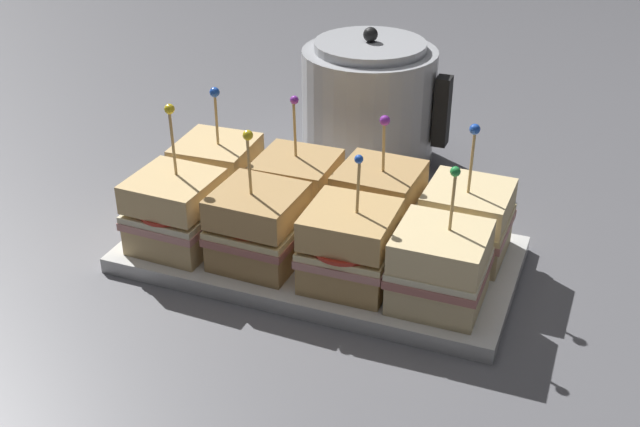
{
  "coord_description": "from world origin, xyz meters",
  "views": [
    {
      "loc": [
        0.28,
        -0.73,
        0.5
      ],
      "look_at": [
        0.0,
        0.0,
        0.06
      ],
      "focal_mm": 45.0,
      "sensor_mm": 36.0,
      "label": 1
    }
  ],
  "objects_px": {
    "sandwich_back_far_right": "(466,221)",
    "sandwich_back_center_left": "(297,189)",
    "serving_platter": "(320,254)",
    "sandwich_front_center_left": "(258,227)",
    "kettle_steel": "(369,104)",
    "sandwich_front_center_right": "(350,247)",
    "sandwich_front_far_right": "(440,267)",
    "sandwich_front_far_left": "(175,212)",
    "sandwich_back_far_left": "(217,174)",
    "sandwich_back_center_right": "(379,203)"
  },
  "relations": [
    {
      "from": "serving_platter",
      "to": "sandwich_back_far_right",
      "type": "bearing_deg",
      "value": 17.65
    },
    {
      "from": "serving_platter",
      "to": "sandwich_back_far_left",
      "type": "bearing_deg",
      "value": 162.18
    },
    {
      "from": "sandwich_back_far_right",
      "to": "kettle_steel",
      "type": "height_order",
      "value": "kettle_steel"
    },
    {
      "from": "sandwich_back_far_right",
      "to": "kettle_steel",
      "type": "xyz_separation_m",
      "value": [
        -0.19,
        0.23,
        0.03
      ]
    },
    {
      "from": "sandwich_back_far_left",
      "to": "sandwich_back_center_left",
      "type": "height_order",
      "value": "same"
    },
    {
      "from": "sandwich_front_far_right",
      "to": "sandwich_back_center_right",
      "type": "bearing_deg",
      "value": 133.22
    },
    {
      "from": "sandwich_back_far_left",
      "to": "sandwich_back_center_left",
      "type": "relative_size",
      "value": 1.0
    },
    {
      "from": "sandwich_front_center_right",
      "to": "kettle_steel",
      "type": "distance_m",
      "value": 0.35
    },
    {
      "from": "sandwich_back_center_right",
      "to": "kettle_steel",
      "type": "xyz_separation_m",
      "value": [
        -0.09,
        0.23,
        0.02
      ]
    },
    {
      "from": "sandwich_back_far_right",
      "to": "sandwich_back_center_left",
      "type": "bearing_deg",
      "value": 179.35
    },
    {
      "from": "sandwich_back_far_left",
      "to": "sandwich_front_center_left",
      "type": "bearing_deg",
      "value": -44.08
    },
    {
      "from": "serving_platter",
      "to": "sandwich_front_far_right",
      "type": "height_order",
      "value": "sandwich_front_far_right"
    },
    {
      "from": "sandwich_back_far_right",
      "to": "kettle_steel",
      "type": "distance_m",
      "value": 0.3
    },
    {
      "from": "sandwich_front_center_left",
      "to": "sandwich_back_far_left",
      "type": "xyz_separation_m",
      "value": [
        -0.1,
        0.1,
        0.0
      ]
    },
    {
      "from": "sandwich_front_center_left",
      "to": "sandwich_back_center_left",
      "type": "bearing_deg",
      "value": 88.22
    },
    {
      "from": "sandwich_front_far_left",
      "to": "sandwich_front_center_left",
      "type": "bearing_deg",
      "value": 1.89
    },
    {
      "from": "sandwich_front_far_left",
      "to": "kettle_steel",
      "type": "xyz_separation_m",
      "value": [
        0.12,
        0.33,
        0.02
      ]
    },
    {
      "from": "sandwich_front_center_right",
      "to": "sandwich_back_far_right",
      "type": "distance_m",
      "value": 0.14
    },
    {
      "from": "sandwich_front_far_right",
      "to": "kettle_steel",
      "type": "height_order",
      "value": "kettle_steel"
    },
    {
      "from": "serving_platter",
      "to": "kettle_steel",
      "type": "xyz_separation_m",
      "value": [
        -0.04,
        0.28,
        0.08
      ]
    },
    {
      "from": "sandwich_front_center_right",
      "to": "serving_platter",
      "type": "bearing_deg",
      "value": 136.35
    },
    {
      "from": "serving_platter",
      "to": "sandwich_front_center_right",
      "type": "bearing_deg",
      "value": -43.65
    },
    {
      "from": "sandwich_back_center_right",
      "to": "kettle_steel",
      "type": "relative_size",
      "value": 0.74
    },
    {
      "from": "sandwich_back_far_right",
      "to": "sandwich_front_center_right",
      "type": "bearing_deg",
      "value": -135.24
    },
    {
      "from": "sandwich_front_center_left",
      "to": "sandwich_back_center_left",
      "type": "distance_m",
      "value": 0.1
    },
    {
      "from": "serving_platter",
      "to": "sandwich_front_far_left",
      "type": "relative_size",
      "value": 2.61
    },
    {
      "from": "sandwich_front_far_right",
      "to": "sandwich_back_center_left",
      "type": "relative_size",
      "value": 0.95
    },
    {
      "from": "sandwich_front_far_right",
      "to": "sandwich_back_far_left",
      "type": "distance_m",
      "value": 0.32
    },
    {
      "from": "sandwich_back_center_left",
      "to": "sandwich_back_far_right",
      "type": "relative_size",
      "value": 0.98
    },
    {
      "from": "kettle_steel",
      "to": "sandwich_back_center_left",
      "type": "bearing_deg",
      "value": -93.38
    },
    {
      "from": "sandwich_front_far_left",
      "to": "sandwich_back_center_right",
      "type": "xyz_separation_m",
      "value": [
        0.21,
        0.1,
        -0.0
      ]
    },
    {
      "from": "sandwich_front_center_right",
      "to": "sandwich_front_far_right",
      "type": "relative_size",
      "value": 1.0
    },
    {
      "from": "serving_platter",
      "to": "sandwich_back_far_right",
      "type": "height_order",
      "value": "sandwich_back_far_right"
    },
    {
      "from": "sandwich_front_far_right",
      "to": "sandwich_back_center_left",
      "type": "height_order",
      "value": "sandwich_back_center_left"
    },
    {
      "from": "sandwich_front_center_right",
      "to": "kettle_steel",
      "type": "relative_size",
      "value": 0.72
    },
    {
      "from": "sandwich_front_center_left",
      "to": "sandwich_front_center_right",
      "type": "relative_size",
      "value": 1.07
    },
    {
      "from": "sandwich_front_center_right",
      "to": "sandwich_back_center_right",
      "type": "distance_m",
      "value": 0.1
    },
    {
      "from": "kettle_steel",
      "to": "sandwich_front_far_right",
      "type": "bearing_deg",
      "value": -60.88
    },
    {
      "from": "serving_platter",
      "to": "kettle_steel",
      "type": "relative_size",
      "value": 2.12
    },
    {
      "from": "sandwich_back_far_right",
      "to": "kettle_steel",
      "type": "bearing_deg",
      "value": 129.45
    },
    {
      "from": "sandwich_front_far_left",
      "to": "sandwich_front_center_left",
      "type": "xyz_separation_m",
      "value": [
        0.1,
        0.0,
        -0.0
      ]
    },
    {
      "from": "sandwich_front_center_left",
      "to": "sandwich_back_center_left",
      "type": "relative_size",
      "value": 1.01
    },
    {
      "from": "sandwich_back_far_left",
      "to": "kettle_steel",
      "type": "bearing_deg",
      "value": 62.88
    },
    {
      "from": "sandwich_back_far_right",
      "to": "sandwich_front_far_right",
      "type": "bearing_deg",
      "value": -92.83
    },
    {
      "from": "serving_platter",
      "to": "sandwich_back_center_left",
      "type": "height_order",
      "value": "sandwich_back_center_left"
    },
    {
      "from": "sandwich_front_far_right",
      "to": "sandwich_back_far_right",
      "type": "bearing_deg",
      "value": 87.17
    },
    {
      "from": "sandwich_front_far_left",
      "to": "sandwich_front_far_right",
      "type": "relative_size",
      "value": 1.13
    },
    {
      "from": "sandwich_back_center_right",
      "to": "sandwich_back_far_right",
      "type": "distance_m",
      "value": 0.1
    },
    {
      "from": "sandwich_front_far_left",
      "to": "sandwich_front_far_right",
      "type": "distance_m",
      "value": 0.3
    },
    {
      "from": "serving_platter",
      "to": "kettle_steel",
      "type": "height_order",
      "value": "kettle_steel"
    }
  ]
}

